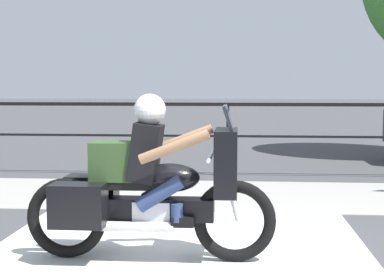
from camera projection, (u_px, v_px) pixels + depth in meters
name	position (u px, v px, depth m)	size (l,w,h in m)	color
ground_plane	(215.00, 267.00, 5.17)	(120.00, 120.00, 0.00)	#424244
sidewalk_band	(225.00, 195.00, 8.54)	(44.00, 2.40, 0.01)	#99968E
crosswalk_band	(170.00, 273.00, 5.00)	(3.68, 6.00, 0.01)	silver
fence_railing	(228.00, 119.00, 10.18)	(36.00, 0.05, 1.29)	black
motorcycle	(147.00, 186.00, 5.35)	(2.30, 0.76, 1.52)	black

